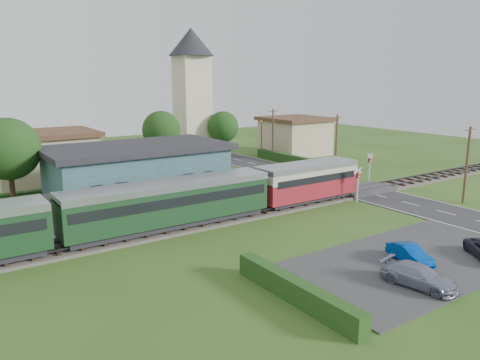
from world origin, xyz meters
TOP-DOWN VIEW (x-y plane):
  - ground at (0.00, 0.00)m, footprint 120.00×120.00m
  - railway_track at (0.00, 2.00)m, footprint 76.00×3.20m
  - road at (10.00, 0.00)m, footprint 6.00×70.00m
  - car_park at (-1.50, -12.00)m, footprint 17.00×9.00m
  - crossing_deck at (10.00, 2.00)m, footprint 6.20×3.40m
  - platform at (-10.00, 5.20)m, footprint 30.00×3.00m
  - equipment_hut at (-18.00, 5.20)m, footprint 2.30×2.30m
  - station_building at (-10.00, 10.99)m, footprint 16.00×9.00m
  - train at (-14.37, 2.00)m, footprint 43.20×2.90m
  - church_tower at (5.00, 28.00)m, footprint 6.00×6.00m
  - house_west at (-15.00, 25.00)m, footprint 10.80×8.80m
  - house_east at (20.00, 24.00)m, footprint 8.80×8.80m
  - hedge_carpark at (-11.00, -12.00)m, footprint 0.80×9.00m
  - hedge_roadside at (14.20, 16.00)m, footprint 0.80×18.00m
  - hedge_station at (-10.00, 15.50)m, footprint 22.00×0.80m
  - tree_a at (-20.00, 14.00)m, footprint 5.20×5.20m
  - tree_b at (-2.00, 23.00)m, footprint 4.60×4.60m
  - tree_c at (8.00, 25.00)m, footprint 4.20×4.20m
  - utility_pole_b at (14.20, -6.00)m, footprint 1.40×0.22m
  - utility_pole_c at (14.20, 10.00)m, footprint 1.40×0.22m
  - utility_pole_d at (14.20, 22.00)m, footprint 1.40×0.22m
  - crossing_signal_near at (6.40, -0.41)m, footprint 0.84×0.28m
  - crossing_signal_far at (13.60, 4.39)m, footprint 0.84×0.28m
  - streetlamp_east at (16.00, 27.00)m, footprint 0.30×0.30m
  - car_on_road at (9.78, 10.94)m, footprint 3.84×2.20m
  - car_park_blue at (-1.90, -12.09)m, footprint 1.98×3.52m
  - car_park_silver at (-4.39, -14.49)m, footprint 2.38×4.37m
  - pedestrian_near at (-3.02, 5.06)m, footprint 0.70×0.54m
  - pedestrian_far at (-15.17, 5.26)m, footprint 0.71×0.82m

SIDE VIEW (x-z plane):
  - ground at x=0.00m, z-range 0.00..0.00m
  - road at x=10.00m, z-range 0.00..0.05m
  - car_park at x=-1.50m, z-range 0.00..0.08m
  - railway_track at x=0.00m, z-range -0.13..0.36m
  - crossing_deck at x=10.00m, z-range 0.00..0.45m
  - platform at x=-10.00m, z-range 0.00..0.45m
  - hedge_carpark at x=-11.00m, z-range 0.00..1.20m
  - hedge_roadside at x=14.20m, z-range 0.00..1.20m
  - car_park_blue at x=-1.90m, z-range 0.08..1.18m
  - hedge_station at x=-10.00m, z-range 0.00..1.30m
  - car_on_road at x=9.78m, z-range 0.05..1.28m
  - car_park_silver at x=-4.39m, z-range 0.08..1.28m
  - pedestrian_far at x=-15.17m, z-range 0.45..1.92m
  - pedestrian_near at x=-3.02m, z-range 0.45..2.16m
  - equipment_hut at x=-18.00m, z-range 0.47..3.02m
  - crossing_signal_near at x=6.40m, z-range 0.50..3.78m
  - crossing_signal_far at x=13.60m, z-range 0.50..3.78m
  - train at x=-14.37m, z-range 0.48..3.88m
  - station_building at x=-10.00m, z-range 0.04..5.34m
  - house_west at x=-15.00m, z-range 0.04..5.54m
  - house_east at x=20.00m, z-range 0.05..5.55m
  - streetlamp_east at x=16.00m, z-range 0.46..5.62m
  - utility_pole_b at x=14.20m, z-range 0.13..7.13m
  - utility_pole_c at x=14.20m, z-range 0.13..7.13m
  - utility_pole_d at x=14.20m, z-range 0.13..7.13m
  - tree_c at x=8.00m, z-range 1.26..8.04m
  - tree_b at x=-2.00m, z-range 1.35..8.69m
  - tree_a at x=-20.00m, z-range 1.38..9.38m
  - church_tower at x=5.00m, z-range 1.43..19.03m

